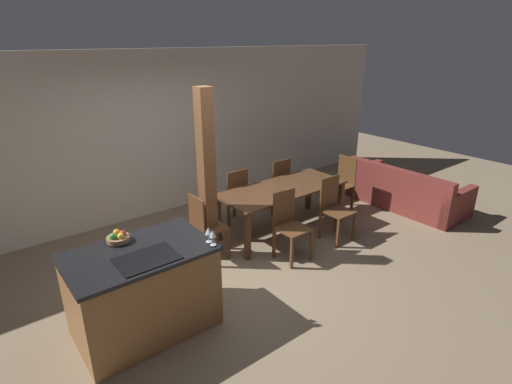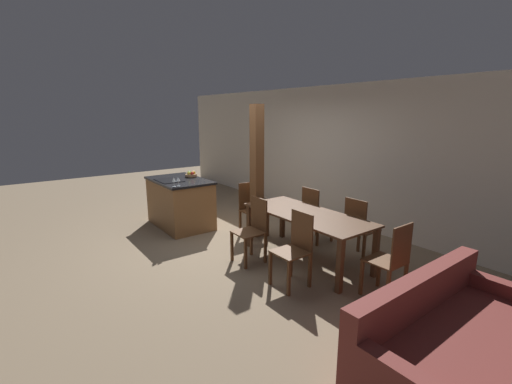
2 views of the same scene
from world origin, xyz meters
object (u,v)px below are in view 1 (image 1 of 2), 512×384
Objects in this scene: dining_table at (283,193)px; dining_chair_near_right at (334,207)px; fruit_bowl at (118,237)px; dining_chair_foot_end at (342,183)px; dining_chair_far_left at (234,196)px; kitchen_island at (143,291)px; couch at (406,192)px; dining_chair_head_end at (205,226)px; dining_chair_near_left at (289,224)px; wine_glass_middle at (208,231)px; wine_glass_near at (213,234)px; dining_chair_far_right at (277,184)px; timber_post at (207,178)px.

dining_table is 2.13× the size of dining_chair_near_right.
fruit_bowl reaches higher than dining_chair_foot_end.
dining_chair_far_left is (2.24, 1.17, -0.48)m from fruit_bowl.
couch is (5.02, 0.19, -0.20)m from kitchen_island.
kitchen_island is 1.46× the size of dining_chair_head_end.
dining_chair_near_left is 1.00× the size of dining_chair_head_end.
fruit_bowl is 0.24× the size of dining_chair_foot_end.
wine_glass_middle is 0.17× the size of dining_chair_head_end.
dining_table is at bearing -90.00° from dining_chair_foot_end.
wine_glass_near reaches higher than couch.
dining_chair_far_right reaches higher than couch.
dining_chair_near_left is at bearing -39.91° from timber_post.
dining_chair_far_right is at bearing -70.61° from dining_chair_head_end.
timber_post is at bearing 58.73° from wine_glass_middle.
dining_chair_near_right is 1.00× the size of dining_chair_far_left.
dining_chair_near_left is at bearing 54.94° from dining_chair_far_right.
wine_glass_near is at bearing 36.85° from dining_chair_far_right.
wine_glass_near is 0.17× the size of dining_chair_far_right.
dining_chair_far_left is 0.47× the size of couch.
kitchen_island is at bearing -78.43° from dining_chair_foot_end.
dining_chair_head_end is at bearing -90.00° from dining_chair_foot_end.
dining_chair_near_left is 1.30m from dining_chair_far_left.
wine_glass_near is 2.57m from dining_chair_near_right.
dining_table is 2.13× the size of dining_chair_foot_end.
dining_chair_far_left is 1.00× the size of dining_chair_head_end.
dining_chair_far_right and dining_chair_head_end have the same top height.
timber_post reaches higher than dining_table.
dining_chair_far_right is at bearing 56.21° from couch.
dining_chair_near_right is 1.58m from dining_chair_far_left.
wine_glass_near is 3.11m from dining_chair_far_right.
dining_table is at bearing 125.06° from dining_chair_far_left.
dining_chair_near_left and dining_chair_near_right have the same top height.
dining_chair_head_end is at bearing 33.72° from kitchen_island.
dining_chair_near_left is at bearing 180.00° from dining_chair_near_right.
dining_chair_head_end is at bearing 62.96° from wine_glass_near.
dining_chair_foot_end is at bearing 57.69° from couch.
wine_glass_near reaches higher than dining_chair_far_left.
wine_glass_near is at bearing 96.68° from couch.
dining_chair_foot_end is at bearing 19.34° from wine_glass_near.
fruit_bowl is at bearing -169.02° from dining_table.
fruit_bowl is at bearing 27.57° from dining_chair_far_left.
dining_chair_foot_end is (1.39, 0.00, -0.14)m from dining_table.
dining_chair_foot_end is 1.22m from couch.
dining_chair_near_right is (0.91, 0.00, 0.00)m from dining_chair_near_left.
dining_table is at bearing -90.00° from dining_chair_head_end.
dining_chair_far_right is (0.91, 0.00, 0.00)m from dining_chair_far_left.
couch is at bearing 146.73° from dining_chair_far_right.
dining_chair_head_end is (0.61, 1.19, -0.55)m from wine_glass_near.
wine_glass_near reaches higher than dining_chair_head_end.
dining_table is 0.80m from dining_chair_near_right.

